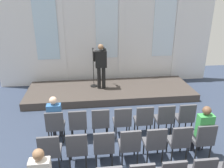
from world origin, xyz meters
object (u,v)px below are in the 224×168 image
at_px(speaker, 101,63).
at_px(audience_r1_c6, 203,129).
at_px(chair_r1_c0, 50,150).
at_px(chair_r1_c2, 104,146).
at_px(mic_stand, 94,78).
at_px(chair_r0_c3, 122,120).
at_px(chair_r1_c3, 130,144).
at_px(chair_r0_c4, 144,119).
at_px(chair_r1_c1, 77,148).
at_px(audience_r0_c0, 55,116).
at_px(chair_r1_c5, 179,140).
at_px(chair_r1_c4, 155,142).
at_px(chair_r0_c2, 100,121).
at_px(chair_r1_c6, 203,138).
at_px(chair_r0_c1, 78,123).
at_px(chair_r0_c5, 165,117).
at_px(chair_r0_c0, 55,124).
at_px(chair_r0_c6, 185,116).

relative_size(speaker, audience_r1_c6, 1.28).
bearing_deg(chair_r1_c0, chair_r1_c2, 0.00).
bearing_deg(mic_stand, chair_r0_c3, -78.60).
xyz_separation_m(chair_r0_c3, chair_r1_c3, (0.00, -1.04, 0.00)).
bearing_deg(chair_r0_c4, chair_r1_c1, -149.63).
bearing_deg(chair_r1_c3, chair_r0_c4, 60.36).
xyz_separation_m(audience_r0_c0, chair_r1_c5, (2.96, -1.12, -0.19)).
bearing_deg(chair_r1_c4, mic_stand, 106.35).
height_order(chair_r0_c3, chair_r1_c5, same).
bearing_deg(chair_r0_c4, chair_r0_c2, 180.00).
bearing_deg(chair_r1_c3, chair_r1_c6, 0.00).
bearing_deg(chair_r1_c3, chair_r0_c1, 138.69).
xyz_separation_m(speaker, chair_r0_c5, (1.53, -2.92, -0.75)).
height_order(chair_r0_c2, audience_r1_c6, audience_r1_c6).
bearing_deg(chair_r1_c6, chair_r0_c0, 163.67).
relative_size(chair_r0_c0, chair_r0_c2, 1.00).
relative_size(audience_r0_c0, chair_r1_c0, 1.39).
distance_m(chair_r0_c6, chair_r1_c0, 3.71).
xyz_separation_m(chair_r0_c3, chair_r1_c0, (-1.78, -1.04, 0.00)).
xyz_separation_m(speaker, chair_r1_c4, (0.94, -3.96, -0.75)).
distance_m(chair_r1_c0, chair_r1_c6, 3.56).
bearing_deg(chair_r1_c3, chair_r1_c1, 180.00).
bearing_deg(chair_r1_c3, chair_r0_c2, 119.64).
xyz_separation_m(chair_r0_c6, audience_r1_c6, (0.00, -0.96, 0.21)).
relative_size(chair_r0_c6, chair_r1_c0, 1.00).
relative_size(chair_r1_c4, chair_r1_c5, 1.00).
distance_m(audience_r0_c0, chair_r0_c1, 0.63).
xyz_separation_m(chair_r0_c2, chair_r1_c3, (0.59, -1.04, 0.00)).
relative_size(speaker, chair_r0_c2, 1.84).
height_order(chair_r1_c6, audience_r1_c6, audience_r1_c6).
relative_size(chair_r1_c0, chair_r1_c4, 1.00).
height_order(chair_r1_c3, chair_r1_c5, same).
xyz_separation_m(speaker, chair_r0_c1, (-0.84, -2.92, -0.75)).
relative_size(speaker, chair_r0_c3, 1.84).
relative_size(audience_r0_c0, chair_r1_c3, 1.39).
relative_size(chair_r0_c2, chair_r1_c6, 1.00).
distance_m(chair_r0_c2, chair_r0_c5, 1.78).
relative_size(chair_r0_c1, chair_r0_c2, 1.00).
relative_size(chair_r1_c0, chair_r1_c6, 1.00).
relative_size(speaker, chair_r1_c5, 1.84).
height_order(chair_r0_c2, chair_r1_c2, same).
distance_m(chair_r1_c4, chair_r1_c5, 0.59).
bearing_deg(mic_stand, chair_r1_c1, -97.56).
xyz_separation_m(mic_stand, audience_r0_c0, (-1.15, -3.05, 0.12)).
bearing_deg(chair_r0_c5, chair_r1_c4, -119.64).
bearing_deg(chair_r0_c6, chair_r1_c5, -119.64).
height_order(speaker, chair_r1_c6, speaker).
bearing_deg(chair_r0_c1, speaker, 74.01).
xyz_separation_m(speaker, chair_r0_c6, (2.13, -2.92, -0.75)).
bearing_deg(chair_r0_c1, chair_r1_c1, -90.00).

